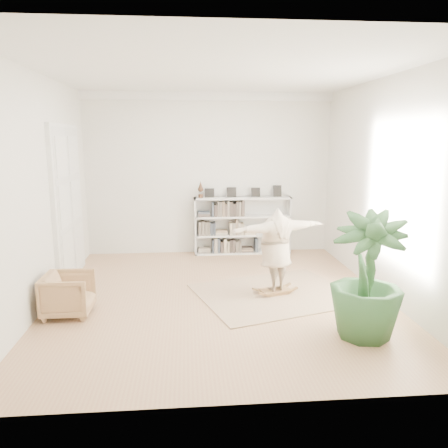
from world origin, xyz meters
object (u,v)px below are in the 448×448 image
bookshelf (242,226)px  person (276,247)px  rocker_board (275,291)px  armchair (68,294)px  houseplant (367,276)px

bookshelf → person: (0.22, -2.76, 0.19)m
rocker_board → armchair: bearing=172.7°
bookshelf → person: bearing=-85.5°
rocker_board → person: (0.00, -0.00, 0.76)m
bookshelf → person: bookshelf is taller
bookshelf → person: 2.78m
armchair → rocker_board: 3.32m
bookshelf → rocker_board: bookshelf is taller
armchair → person: (3.26, 0.58, 0.50)m
bookshelf → armchair: 4.53m
armchair → houseplant: bearing=-104.4°
bookshelf → houseplant: 4.57m
bookshelf → houseplant: bearing=-76.4°
armchair → person: 3.35m
bookshelf → armchair: size_ratio=3.12×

